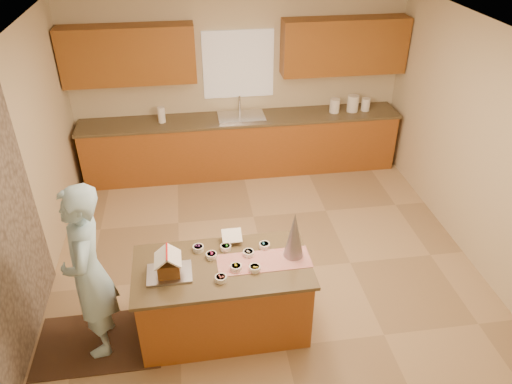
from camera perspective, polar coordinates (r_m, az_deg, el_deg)
floor at (r=5.90m, az=1.26°, el=-9.20°), size 5.50×5.50×0.00m
ceiling at (r=4.58m, az=1.67°, el=17.00°), size 5.50×5.50×0.00m
wall_back at (r=7.59m, az=-2.06°, el=12.56°), size 5.50×5.50×0.00m
wall_left at (r=5.34m, az=-26.06°, el=0.07°), size 5.50×5.50×0.00m
wall_right at (r=6.01m, az=25.71°, el=3.71°), size 5.50×5.50×0.00m
window_curtain at (r=7.47m, az=-2.08°, el=14.65°), size 1.05×0.03×1.00m
back_counter_base at (r=7.68m, az=-1.68°, el=5.40°), size 4.80×0.60×0.88m
back_counter_top at (r=7.48m, az=-1.73°, el=8.55°), size 4.85×0.63×0.04m
upper_cabinet_left at (r=7.25m, az=-14.69°, el=15.20°), size 1.85×0.35×0.80m
upper_cabinet_right at (r=7.57m, az=10.26°, el=16.41°), size 1.85×0.35×0.80m
sink at (r=7.48m, az=-1.73°, el=8.48°), size 0.70×0.45×0.12m
faucet at (r=7.58m, az=-1.91°, el=10.20°), size 0.03×0.03×0.28m
island_base at (r=5.01m, az=-3.79°, el=-12.31°), size 1.64×0.84×0.79m
island_top at (r=4.73m, az=-3.97°, el=-8.72°), size 1.71×0.91×0.04m
table_runner at (r=4.75m, az=0.94°, el=-8.05°), size 0.91×0.34×0.01m
baking_tray at (r=4.67m, az=-10.07°, el=-9.33°), size 0.42×0.31×0.02m
cookbook at (r=4.94m, az=-2.84°, el=-5.12°), size 0.20×0.16×0.08m
tinsel_tree at (r=4.68m, az=4.48°, el=-5.01°), size 0.20×0.20×0.50m
rug at (r=5.37m, az=-17.75°, el=-16.34°), size 1.23×0.80×0.01m
boy at (r=4.74m, az=-18.96°, el=-8.95°), size 0.48×0.69×1.81m
canister_a at (r=7.71m, az=9.16°, el=9.93°), size 0.16×0.16×0.21m
canister_b at (r=7.79m, az=11.23°, el=10.11°), size 0.18×0.18×0.25m
canister_c at (r=7.87m, az=12.68°, el=9.94°), size 0.14×0.14×0.19m
paper_towel at (r=7.40m, az=-10.98°, el=8.84°), size 0.11×0.11×0.23m
gingerbread_house at (r=4.60m, az=-10.20°, el=-8.34°), size 0.25×0.26×0.25m
candy_bowls at (r=4.76m, az=-2.76°, el=-7.67°), size 0.76×0.58×0.05m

